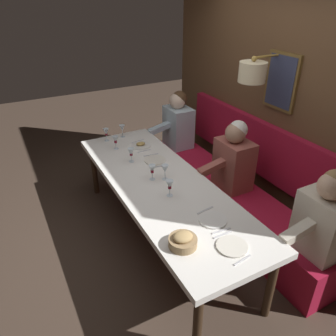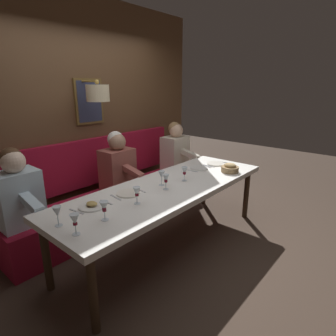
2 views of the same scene
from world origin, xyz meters
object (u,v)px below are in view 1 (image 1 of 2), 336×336
diner_near (234,158)px  wine_glass_0 (106,132)px  wine_glass_3 (170,185)px  dining_table (161,188)px  wine_glass_1 (165,169)px  wine_glass_4 (131,152)px  wine_glass_6 (152,169)px  diner_nearest (324,217)px  wine_glass_2 (122,129)px  bread_bowl (183,241)px  wine_glass_5 (115,140)px  diner_middle (178,121)px

diner_near → wine_glass_0: diner_near is taller
wine_glass_0 → wine_glass_3: (0.12, -1.47, -0.00)m
wine_glass_3 → diner_near: bearing=13.5°
dining_table → wine_glass_3: bearing=-98.0°
wine_glass_1 → wine_glass_4: same height
wine_glass_6 → wine_glass_3: bearing=-87.3°
diner_nearest → wine_glass_3: bearing=133.6°
wine_glass_3 → wine_glass_2: bearing=85.9°
dining_table → bread_bowl: bearing=-106.8°
diner_nearest → dining_table: bearing=126.2°
dining_table → wine_glass_2: bearing=86.7°
wine_glass_2 → wine_glass_5: same height
dining_table → bread_bowl: (-0.27, -0.88, 0.11)m
wine_glass_2 → wine_glass_3: same height
diner_nearest → diner_middle: size_ratio=1.00×
wine_glass_6 → wine_glass_5: bearing=95.2°
wine_glass_0 → wine_glass_6: bearing=-84.9°
dining_table → bread_bowl: 0.93m
diner_nearest → diner_near: (0.00, 1.18, 0.00)m
diner_middle → wine_glass_2: 0.81m
wine_glass_6 → dining_table: bearing=-63.2°
diner_middle → wine_glass_5: bearing=-165.1°
wine_glass_1 → wine_glass_4: (-0.15, 0.51, -0.00)m
wine_glass_0 → bread_bowl: bearing=-93.2°
dining_table → wine_glass_6: size_ratio=16.53×
wine_glass_5 → bread_bowl: (-0.14, -1.83, -0.07)m
diner_nearest → wine_glass_5: diner_nearest is taller
diner_near → wine_glass_5: diner_near is taller
wine_glass_5 → bread_bowl: bearing=-94.4°
wine_glass_5 → dining_table: bearing=-82.4°
dining_table → wine_glass_1: bearing=31.0°
dining_table → wine_glass_2: wine_glass_2 is taller
wine_glass_3 → bread_bowl: size_ratio=0.75×
dining_table → diner_nearest: diner_nearest is taller
wine_glass_1 → wine_glass_5: (-0.19, 0.91, -0.00)m
diner_near → wine_glass_3: bearing=-166.5°
diner_near → wine_glass_5: size_ratio=4.82×
dining_table → diner_near: 0.89m
wine_glass_2 → diner_middle: bearing=-1.9°
diner_near → diner_middle: 1.24m
diner_near → wine_glass_1: bearing=175.7°
dining_table → diner_nearest: size_ratio=3.43×
diner_near → wine_glass_5: 1.40m
diner_near → wine_glass_4: bearing=149.4°
bread_bowl → wine_glass_4: bearing=83.0°
wine_glass_3 → diner_nearest: bearing=-46.4°
wine_glass_1 → wine_glass_3: same height
wine_glass_2 → wine_glass_5: 0.36m
wine_glass_0 → diner_near: bearing=-50.4°
diner_middle → wine_glass_1: size_ratio=4.82×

